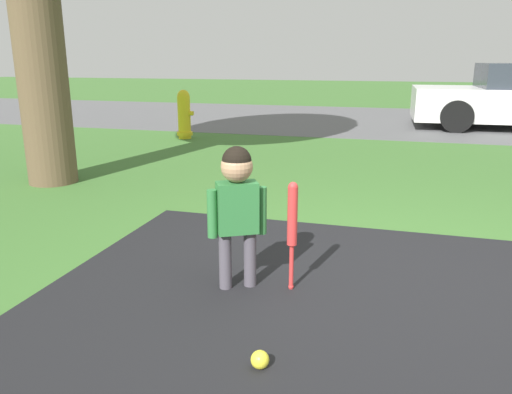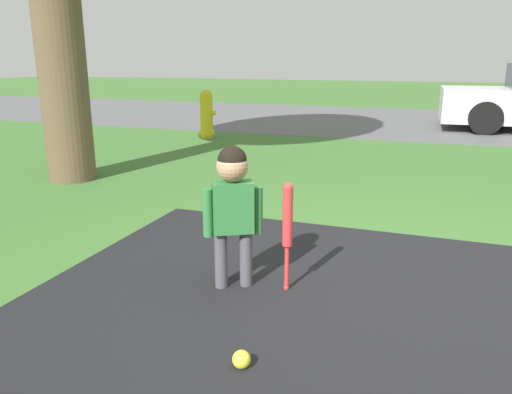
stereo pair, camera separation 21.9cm
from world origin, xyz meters
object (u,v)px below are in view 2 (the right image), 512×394
baseball_bat (288,222)px  sports_ball (241,359)px  child (233,198)px  fire_hydrant (207,114)px

baseball_bat → sports_ball: 0.92m
child → fire_hydrant: (-2.75, 5.39, -0.16)m
child → baseball_bat: bearing=-18.8°
child → fire_hydrant: 6.05m
child → sports_ball: 1.00m
child → fire_hydrant: size_ratio=1.04×
sports_ball → baseball_bat: bearing=92.4°
baseball_bat → fire_hydrant: size_ratio=0.80×
fire_hydrant → baseball_bat: bearing=-60.1°
child → sports_ball: child is taller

